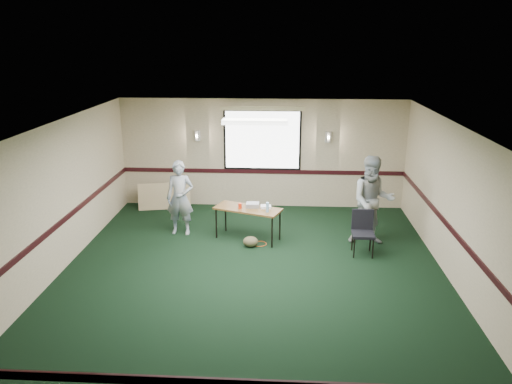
# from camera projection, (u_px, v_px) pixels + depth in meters

# --- Properties ---
(ground) EXTENTS (8.00, 8.00, 0.00)m
(ground) POSITION_uv_depth(u_px,v_px,m) (252.00, 278.00, 8.92)
(ground) COLOR black
(ground) RESTS_ON ground
(room_shell) EXTENTS (8.00, 8.02, 8.00)m
(room_shell) POSITION_uv_depth(u_px,v_px,m) (258.00, 163.00, 10.48)
(room_shell) COLOR tan
(room_shell) RESTS_ON ground
(folding_table) EXTENTS (1.49, 1.00, 0.69)m
(folding_table) POSITION_uv_depth(u_px,v_px,m) (248.00, 210.00, 10.44)
(folding_table) COLOR #503317
(folding_table) RESTS_ON ground
(projector) EXTENTS (0.27, 0.23, 0.09)m
(projector) POSITION_uv_depth(u_px,v_px,m) (253.00, 205.00, 10.47)
(projector) COLOR gray
(projector) RESTS_ON folding_table
(game_console) EXTENTS (0.23, 0.19, 0.05)m
(game_console) POSITION_uv_depth(u_px,v_px,m) (266.00, 207.00, 10.43)
(game_console) COLOR white
(game_console) RESTS_ON folding_table
(red_cup) EXTENTS (0.08, 0.08, 0.11)m
(red_cup) POSITION_uv_depth(u_px,v_px,m) (240.00, 206.00, 10.38)
(red_cup) COLOR red
(red_cup) RESTS_ON folding_table
(water_bottle) EXTENTS (0.06, 0.06, 0.21)m
(water_bottle) POSITION_uv_depth(u_px,v_px,m) (267.00, 207.00, 10.15)
(water_bottle) COLOR #81B0D4
(water_bottle) RESTS_ON folding_table
(duffel_bag) EXTENTS (0.37, 0.32, 0.22)m
(duffel_bag) POSITION_uv_depth(u_px,v_px,m) (251.00, 242.00, 10.20)
(duffel_bag) COLOR #4F4D2D
(duffel_bag) RESTS_ON ground
(cable_coil) EXTENTS (0.36, 0.36, 0.01)m
(cable_coil) POSITION_uv_depth(u_px,v_px,m) (260.00, 244.00, 10.35)
(cable_coil) COLOR #DF591B
(cable_coil) RESTS_ON ground
(folded_table) EXTENTS (1.29, 0.45, 0.65)m
(folded_table) POSITION_uv_depth(u_px,v_px,m) (164.00, 196.00, 12.39)
(folded_table) COLOR tan
(folded_table) RESTS_ON ground
(conference_chair) EXTENTS (0.43, 0.45, 0.87)m
(conference_chair) POSITION_uv_depth(u_px,v_px,m) (363.00, 229.00, 9.81)
(conference_chair) COLOR black
(conference_chair) RESTS_ON ground
(person_left) EXTENTS (0.61, 0.42, 1.62)m
(person_left) POSITION_uv_depth(u_px,v_px,m) (180.00, 198.00, 10.70)
(person_left) COLOR #3C5985
(person_left) RESTS_ON ground
(person_right) EXTENTS (0.90, 0.70, 1.85)m
(person_right) POSITION_uv_depth(u_px,v_px,m) (372.00, 201.00, 10.15)
(person_right) COLOR #7997BC
(person_right) RESTS_ON ground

